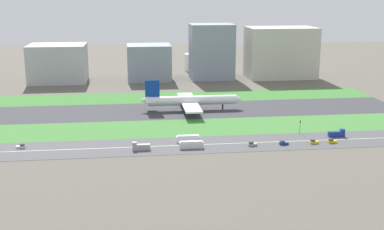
# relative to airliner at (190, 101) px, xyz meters

# --- Properties ---
(ground_plane) EXTENTS (800.00, 800.00, 0.00)m
(ground_plane) POSITION_rel_airliner_xyz_m (-5.92, -0.00, -6.23)
(ground_plane) COLOR #5B564C
(runway) EXTENTS (280.00, 46.00, 0.10)m
(runway) POSITION_rel_airliner_xyz_m (-5.92, -0.00, -6.18)
(runway) COLOR #38383D
(runway) RESTS_ON ground_plane
(grass_median_north) EXTENTS (280.00, 36.00, 0.10)m
(grass_median_north) POSITION_rel_airliner_xyz_m (-5.92, 41.00, -6.18)
(grass_median_north) COLOR #3D7A33
(grass_median_north) RESTS_ON ground_plane
(grass_median_south) EXTENTS (280.00, 36.00, 0.10)m
(grass_median_south) POSITION_rel_airliner_xyz_m (-5.92, -41.00, -6.18)
(grass_median_south) COLOR #427F38
(grass_median_south) RESTS_ON ground_plane
(highway) EXTENTS (280.00, 28.00, 0.10)m
(highway) POSITION_rel_airliner_xyz_m (-5.92, -73.00, -6.18)
(highway) COLOR #4C4C4F
(highway) RESTS_ON ground_plane
(highway_centerline) EXTENTS (266.00, 0.50, 0.01)m
(highway_centerline) POSITION_rel_airliner_xyz_m (-5.92, -73.00, -6.13)
(highway_centerline) COLOR silver
(highway_centerline) RESTS_ON highway
(airliner) EXTENTS (65.00, 56.00, 19.70)m
(airliner) POSITION_rel_airliner_xyz_m (0.00, 0.00, 0.00)
(airliner) COLOR white
(airliner) RESTS_ON runway
(bus_1) EXTENTS (11.60, 2.50, 3.50)m
(bus_1) POSITION_rel_airliner_xyz_m (-8.76, -68.00, -4.41)
(bus_1) COLOR silver
(bus_1) RESTS_ON highway
(truck_1) EXTENTS (8.40, 2.50, 4.00)m
(truck_1) POSITION_rel_airliner_xyz_m (-32.49, -78.00, -4.56)
(truck_1) COLOR #99999E
(truck_1) RESTS_ON highway
(truck_0) EXTENTS (8.40, 2.50, 4.00)m
(truck_0) POSITION_rel_airliner_xyz_m (68.94, -68.00, -4.56)
(truck_0) COLOR navy
(truck_0) RESTS_ON highway
(bus_0) EXTENTS (11.60, 2.50, 3.50)m
(bus_0) POSITION_rel_airliner_xyz_m (-8.29, -78.00, -4.41)
(bus_0) COLOR silver
(bus_0) RESTS_ON highway
(car_2) EXTENTS (4.40, 1.80, 2.00)m
(car_2) POSITION_rel_airliner_xyz_m (52.81, -78.00, -5.31)
(car_2) COLOR yellow
(car_2) RESTS_ON highway
(car_3) EXTENTS (4.40, 1.80, 2.00)m
(car_3) POSITION_rel_airliner_xyz_m (37.37, -78.00, -5.31)
(car_3) COLOR navy
(car_3) RESTS_ON highway
(car_1) EXTENTS (4.40, 1.80, 2.00)m
(car_1) POSITION_rel_airliner_xyz_m (-89.48, -68.00, -5.31)
(car_1) COLOR silver
(car_1) RESTS_ON highway
(car_4) EXTENTS (4.40, 1.80, 2.00)m
(car_4) POSITION_rel_airliner_xyz_m (21.60, -78.00, -5.31)
(car_4) COLOR #99999E
(car_4) RESTS_ON highway
(car_0) EXTENTS (4.40, 1.80, 2.00)m
(car_0) POSITION_rel_airliner_xyz_m (62.19, -78.00, -5.31)
(car_0) COLOR yellow
(car_0) RESTS_ON highway
(traffic_light) EXTENTS (0.36, 0.50, 7.20)m
(traffic_light) POSITION_rel_airliner_xyz_m (51.76, -60.01, -1.94)
(traffic_light) COLOR #4C4C51
(traffic_light) RESTS_ON highway
(terminal_building) EXTENTS (45.91, 36.89, 30.82)m
(terminal_building) POSITION_rel_airliner_xyz_m (-95.92, 114.00, 9.18)
(terminal_building) COLOR #B2B2B7
(terminal_building) RESTS_ON ground_plane
(hangar_building) EXTENTS (36.13, 32.31, 29.73)m
(hangar_building) POSITION_rel_airliner_xyz_m (-21.00, 114.00, 8.63)
(hangar_building) COLOR gray
(hangar_building) RESTS_ON ground_plane
(office_tower) EXTENTS (36.28, 28.55, 46.40)m
(office_tower) POSITION_rel_airliner_xyz_m (32.27, 114.00, 16.97)
(office_tower) COLOR gray
(office_tower) RESTS_ON ground_plane
(cargo_warehouse) EXTENTS (57.95, 36.29, 43.20)m
(cargo_warehouse) POSITION_rel_airliner_xyz_m (92.87, 114.00, 15.37)
(cargo_warehouse) COLOR beige
(cargo_warehouse) RESTS_ON ground_plane
(fuel_tank_west) EXTENTS (18.08, 18.08, 15.96)m
(fuel_tank_west) POSITION_rel_airliner_xyz_m (22.86, 159.00, 1.75)
(fuel_tank_west) COLOR silver
(fuel_tank_west) RESTS_ON ground_plane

